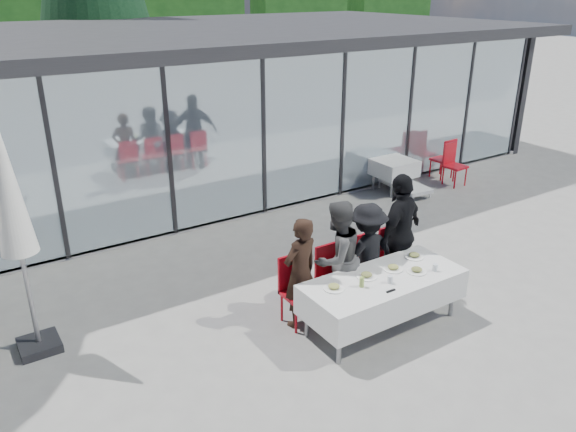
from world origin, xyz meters
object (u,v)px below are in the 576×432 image
at_px(juice_bottle, 362,282).
at_px(diner_c, 366,254).
at_px(plate_b, 367,276).
at_px(spare_table_right, 393,168).
at_px(plate_c, 393,268).
at_px(folded_eyeglasses, 391,291).
at_px(diner_chair_b, 332,275).
at_px(dining_table, 383,291).
at_px(diner_a, 300,273).
at_px(spare_chair_a, 453,162).
at_px(diner_b, 337,258).
at_px(diner_d, 400,233).
at_px(plate_extra, 417,270).
at_px(diner_chair_d, 393,255).
at_px(plate_a, 334,287).
at_px(diner_chair_a, 296,286).
at_px(diner_chair_c, 361,265).
at_px(market_umbrella, 11,206).
at_px(plate_d, 414,256).
at_px(spare_chair_b, 445,157).

bearing_deg(juice_bottle, diner_c, 46.11).
xyz_separation_m(plate_b, spare_table_right, (4.05, 3.85, -0.22)).
relative_size(plate_c, folded_eyeglasses, 1.97).
bearing_deg(plate_c, diner_chair_b, 130.43).
distance_m(dining_table, diner_a, 1.15).
bearing_deg(dining_table, spare_table_right, 45.90).
xyz_separation_m(plate_b, spare_chair_a, (5.54, 3.46, -0.24)).
height_order(diner_b, diner_d, diner_d).
height_order(plate_extra, spare_chair_a, spare_chair_a).
relative_size(dining_table, folded_eyeglasses, 16.14).
relative_size(diner_chair_d, folded_eyeglasses, 6.96).
height_order(diner_c, plate_a, diner_c).
xyz_separation_m(dining_table, diner_a, (-0.91, 0.65, 0.25)).
xyz_separation_m(plate_extra, spare_table_right, (3.38, 4.11, -0.22)).
distance_m(diner_b, plate_a, 0.71).
xyz_separation_m(diner_chair_a, folded_eyeglasses, (0.73, -1.07, 0.22)).
xyz_separation_m(diner_chair_c, plate_c, (0.01, -0.65, 0.24)).
relative_size(diner_chair_d, market_umbrella, 0.33).
bearing_deg(plate_d, diner_chair_a, 162.35).
distance_m(plate_a, plate_extra, 1.25).
distance_m(diner_chair_d, spare_chair_b, 5.65).
bearing_deg(market_umbrella, spare_chair_b, 11.79).
bearing_deg(juice_bottle, market_umbrella, 151.31).
distance_m(diner_b, market_umbrella, 4.17).
xyz_separation_m(plate_extra, folded_eyeglasses, (-0.65, -0.20, -0.02)).
height_order(diner_d, spare_table_right, diner_d).
height_order(diner_c, plate_b, diner_c).
relative_size(diner_b, plate_a, 6.08).
distance_m(diner_chair_d, spare_chair_a, 5.30).
height_order(diner_d, plate_b, diner_d).
height_order(diner_chair_a, juice_bottle, diner_chair_a).
bearing_deg(diner_b, market_umbrella, -30.59).
bearing_deg(plate_b, market_umbrella, 154.62).
bearing_deg(folded_eyeglasses, plate_a, 142.59).
bearing_deg(folded_eyeglasses, plate_b, 92.33).
bearing_deg(diner_chair_a, plate_extra, -32.24).
bearing_deg(diner_b, diner_chair_c, 178.72).
distance_m(diner_chair_a, plate_a, 0.69).
bearing_deg(folded_eyeglasses, diner_chair_d, 45.45).
bearing_deg(plate_d, plate_extra, -130.46).
bearing_deg(plate_d, spare_table_right, 50.61).
xyz_separation_m(diner_c, diner_d, (0.64, 0.00, 0.17)).
xyz_separation_m(diner_chair_a, diner_c, (1.15, -0.10, 0.23)).
distance_m(spare_table_right, market_umbrella, 8.31).
height_order(plate_a, juice_bottle, juice_bottle).
height_order(plate_b, folded_eyeglasses, plate_b).
height_order(diner_a, folded_eyeglasses, diner_a).
relative_size(diner_b, diner_chair_c, 1.73).
bearing_deg(market_umbrella, plate_b, -25.38).
bearing_deg(spare_chair_a, diner_chair_b, -153.26).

